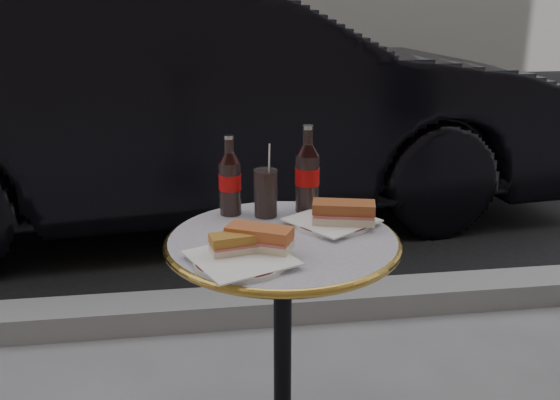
{
  "coord_description": "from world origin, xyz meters",
  "views": [
    {
      "loc": [
        -0.22,
        -1.5,
        1.34
      ],
      "look_at": [
        0.0,
        0.05,
        0.82
      ],
      "focal_mm": 40.0,
      "sensor_mm": 36.0,
      "label": 1
    }
  ],
  "objects": [
    {
      "name": "asphalt_road",
      "position": [
        0.0,
        5.0,
        0.0
      ],
      "size": [
        40.0,
        8.0,
        0.0
      ],
      "primitive_type": "cube",
      "color": "black",
      "rests_on": "ground"
    },
    {
      "name": "sandwich_right",
      "position": [
        0.17,
        0.05,
        0.77
      ],
      "size": [
        0.18,
        0.12,
        0.06
      ],
      "primitive_type": "cube",
      "rotation": [
        0.0,
        0.0,
        -0.24
      ],
      "color": "#974C26",
      "rests_on": "plate_right"
    },
    {
      "name": "plate_left",
      "position": [
        -0.12,
        -0.15,
        0.74
      ],
      "size": [
        0.27,
        0.27,
        0.01
      ],
      "primitive_type": "cylinder",
      "rotation": [
        0.0,
        0.0,
        0.23
      ],
      "color": "silver",
      "rests_on": "bistro_table"
    },
    {
      "name": "curb",
      "position": [
        0.0,
        0.9,
        0.05
      ],
      "size": [
        40.0,
        0.2,
        0.12
      ],
      "primitive_type": "cube",
      "color": "gray",
      "rests_on": "ground"
    },
    {
      "name": "plate_right",
      "position": [
        0.15,
        0.08,
        0.74
      ],
      "size": [
        0.28,
        0.28,
        0.01
      ],
      "primitive_type": "cylinder",
      "rotation": [
        0.0,
        0.0,
        0.43
      ],
      "color": "silver",
      "rests_on": "bistro_table"
    },
    {
      "name": "sandwich_left_a",
      "position": [
        -0.13,
        -0.11,
        0.77
      ],
      "size": [
        0.14,
        0.09,
        0.05
      ],
      "primitive_type": "cube",
      "rotation": [
        0.0,
        0.0,
        0.2
      ],
      "color": "#AA712B",
      "rests_on": "plate_left"
    },
    {
      "name": "cola_bottle_right",
      "position": [
        0.1,
        0.2,
        0.86
      ],
      "size": [
        0.09,
        0.09,
        0.26
      ],
      "primitive_type": null,
      "rotation": [
        0.0,
        0.0,
        -0.41
      ],
      "color": "black",
      "rests_on": "bistro_table"
    },
    {
      "name": "sandwich_left_b",
      "position": [
        -0.07,
        -0.1,
        0.77
      ],
      "size": [
        0.18,
        0.14,
        0.06
      ],
      "primitive_type": "cube",
      "rotation": [
        0.0,
        0.0,
        -0.47
      ],
      "color": "#B75A2E",
      "rests_on": "plate_left"
    },
    {
      "name": "cola_glass",
      "position": [
        -0.02,
        0.17,
        0.8
      ],
      "size": [
        0.08,
        0.08,
        0.14
      ],
      "primitive_type": "cylinder",
      "rotation": [
        0.0,
        0.0,
        -0.24
      ],
      "color": "black",
      "rests_on": "bistro_table"
    },
    {
      "name": "parked_car",
      "position": [
        -0.16,
        2.26,
        0.72
      ],
      "size": [
        1.95,
        4.51,
        1.44
      ],
      "primitive_type": "imported",
      "rotation": [
        0.0,
        0.0,
        1.67
      ],
      "color": "black",
      "rests_on": "ground"
    },
    {
      "name": "cola_bottle_left",
      "position": [
        -0.12,
        0.2,
        0.85
      ],
      "size": [
        0.08,
        0.08,
        0.23
      ],
      "primitive_type": null,
      "rotation": [
        0.0,
        0.0,
        0.29
      ],
      "color": "black",
      "rests_on": "bistro_table"
    },
    {
      "name": "bistro_table",
      "position": [
        0.0,
        0.0,
        0.37
      ],
      "size": [
        0.62,
        0.62,
        0.73
      ],
      "primitive_type": null,
      "color": "#BAB2C4",
      "rests_on": "ground"
    }
  ]
}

